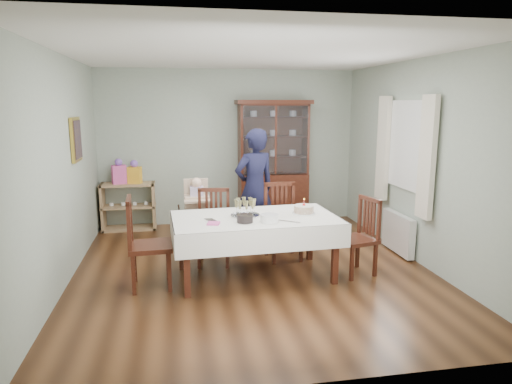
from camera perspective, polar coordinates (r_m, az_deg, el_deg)
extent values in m
plane|color=#593319|center=(5.99, -0.42, -9.66)|extent=(5.00, 5.00, 0.00)
plane|color=#9EAA99|center=(8.12, -3.40, 5.57)|extent=(4.50, 0.00, 4.50)
plane|color=#9EAA99|center=(5.73, -23.22, 2.45)|extent=(0.00, 5.00, 5.00)
plane|color=#9EAA99|center=(6.42, 19.80, 3.52)|extent=(0.00, 5.00, 5.00)
plane|color=white|center=(5.64, -0.46, 16.96)|extent=(5.00, 5.00, 0.00)
cube|color=#441F11|center=(5.56, -0.12, -3.52)|extent=(1.95, 1.14, 0.06)
cube|color=silver|center=(5.55, -0.12, -3.17)|extent=(2.05, 1.25, 0.01)
cube|color=#441F11|center=(8.14, 2.12, -0.81)|extent=(1.20, 0.45, 0.90)
cube|color=white|center=(7.81, 2.47, 6.47)|extent=(1.12, 0.01, 1.16)
cube|color=#441F11|center=(7.97, 2.21, 11.17)|extent=(1.30, 0.48, 0.07)
cube|color=tan|center=(8.13, -15.49, -4.35)|extent=(0.90, 0.38, 0.04)
cube|color=tan|center=(8.04, -15.63, -1.74)|extent=(0.90, 0.38, 0.03)
cube|color=tan|center=(7.96, -15.77, 0.93)|extent=(0.90, 0.38, 0.04)
cube|color=tan|center=(8.09, -18.59, -1.83)|extent=(0.04, 0.38, 0.80)
cube|color=tan|center=(8.00, -12.63, -1.65)|extent=(0.04, 0.38, 0.80)
cube|color=gold|center=(6.47, -21.59, 6.12)|extent=(0.04, 0.48, 0.58)
cube|color=white|center=(6.65, 18.41, 5.57)|extent=(0.04, 1.02, 1.22)
cube|color=silver|center=(6.09, 20.60, 4.04)|extent=(0.07, 0.30, 1.55)
cube|color=silver|center=(7.18, 15.60, 5.29)|extent=(0.07, 0.30, 1.55)
cube|color=white|center=(6.84, 17.33, -4.89)|extent=(0.10, 0.80, 0.55)
cube|color=#441F11|center=(6.09, -5.34, -4.85)|extent=(0.50, 0.50, 0.05)
cube|color=#441F11|center=(6.22, -5.29, -1.92)|extent=(0.43, 0.10, 0.53)
cube|color=#441F11|center=(6.27, 3.46, -4.17)|extent=(0.49, 0.49, 0.05)
cube|color=#441F11|center=(6.40, 2.93, -1.22)|extent=(0.45, 0.07, 0.55)
cube|color=#441F11|center=(5.44, -13.04, -6.64)|extent=(0.51, 0.51, 0.05)
cube|color=#441F11|center=(5.36, -15.52, -3.72)|extent=(0.07, 0.46, 0.57)
cube|color=#441F11|center=(5.85, 12.33, -5.87)|extent=(0.53, 0.53, 0.05)
cube|color=#441F11|center=(5.89, 13.97, -3.12)|extent=(0.14, 0.41, 0.51)
imported|color=black|center=(6.75, -0.18, 0.47)|extent=(0.75, 0.61, 1.76)
cube|color=tan|center=(6.68, -7.41, -1.48)|extent=(0.36, 0.31, 0.25)
cube|color=tan|center=(6.64, -7.45, 0.26)|extent=(0.35, 0.07, 0.29)
cube|color=tan|center=(6.67, -7.43, -0.79)|extent=(0.37, 0.17, 0.03)
cube|color=#B7A6CA|center=(6.65, -7.44, -0.09)|extent=(0.19, 0.15, 0.19)
sphere|color=beige|center=(6.62, -7.47, 1.14)|extent=(0.15, 0.15, 0.15)
cylinder|color=silver|center=(5.58, -1.35, -2.98)|extent=(0.35, 0.35, 0.01)
torus|color=silver|center=(5.58, -1.35, -2.88)|extent=(0.36, 0.36, 0.01)
cylinder|color=white|center=(5.73, 5.99, -2.64)|extent=(0.28, 0.28, 0.02)
cylinder|color=brown|center=(5.72, 6.00, -2.14)|extent=(0.25, 0.25, 0.09)
cylinder|color=silver|center=(5.71, 6.01, -1.69)|extent=(0.25, 0.25, 0.01)
cylinder|color=#F24C4C|center=(5.70, 6.02, -1.28)|extent=(0.01, 0.01, 0.07)
sphere|color=yellow|center=(5.69, 6.03, -0.89)|extent=(0.02, 0.02, 0.02)
cylinder|color=black|center=(5.29, -1.40, -3.33)|extent=(0.19, 0.19, 0.09)
cylinder|color=white|center=(5.30, 1.71, -3.30)|extent=(0.27, 0.27, 0.09)
cube|color=#DD519F|center=(5.24, -5.34, -3.92)|extent=(0.17, 0.17, 0.02)
cube|color=silver|center=(5.33, 4.19, -3.69)|extent=(0.23, 0.18, 0.01)
cube|color=#DD519F|center=(7.93, -16.73, 2.11)|extent=(0.26, 0.20, 0.31)
sphere|color=#E533B2|center=(7.90, -16.81, 3.58)|extent=(0.12, 0.12, 0.12)
cube|color=yellow|center=(7.91, -14.93, 2.06)|extent=(0.24, 0.20, 0.27)
sphere|color=#E533B2|center=(7.88, -15.00, 3.43)|extent=(0.13, 0.13, 0.13)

